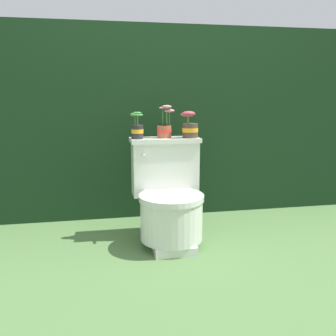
# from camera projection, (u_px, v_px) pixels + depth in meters

# --- Properties ---
(ground_plane) EXTENTS (12.00, 12.00, 0.00)m
(ground_plane) POSITION_uv_depth(u_px,v_px,m) (167.00, 248.00, 2.49)
(ground_plane) COLOR #4C703D
(hedge_backdrop) EXTENTS (3.70, 0.65, 1.55)m
(hedge_backdrop) POSITION_uv_depth(u_px,v_px,m) (146.00, 121.00, 3.31)
(hedge_backdrop) COLOR black
(hedge_backdrop) RESTS_ON ground
(toilet) EXTENTS (0.48, 0.55, 0.71)m
(toilet) POSITION_uv_depth(u_px,v_px,m) (169.00, 199.00, 2.54)
(toilet) COLOR silver
(toilet) RESTS_ON ground
(potted_plant_left) EXTENTS (0.09, 0.08, 0.18)m
(potted_plant_left) POSITION_uv_depth(u_px,v_px,m) (137.00, 128.00, 2.54)
(potted_plant_left) COLOR #262628
(potted_plant_left) RESTS_ON toilet
(potted_plant_midleft) EXTENTS (0.13, 0.10, 0.23)m
(potted_plant_midleft) POSITION_uv_depth(u_px,v_px,m) (165.00, 128.00, 2.60)
(potted_plant_midleft) COLOR #9E5638
(potted_plant_midleft) RESTS_ON toilet
(potted_plant_middle) EXTENTS (0.13, 0.12, 0.19)m
(potted_plant_middle) POSITION_uv_depth(u_px,v_px,m) (190.00, 126.00, 2.59)
(potted_plant_middle) COLOR #47382D
(potted_plant_middle) RESTS_ON toilet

